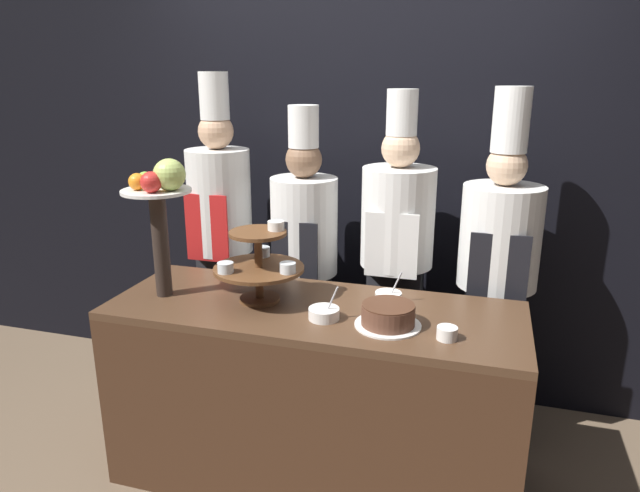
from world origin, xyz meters
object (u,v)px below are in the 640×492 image
Objects in this scene: fruit_pedestal at (161,199)px; serving_bowl_far at (388,297)px; tiered_stand at (259,262)px; serving_bowl_near at (324,313)px; chef_center_right at (396,252)px; cake_round at (388,316)px; chef_center_left at (304,252)px; cup_white at (447,333)px; chef_left at (221,229)px; chef_right at (497,265)px.

fruit_pedestal is 4.31× the size of serving_bowl_far.
tiered_stand is 0.38m from serving_bowl_near.
chef_center_right is at bearing 48.82° from tiered_stand.
tiered_stand is 0.62m from cake_round.
fruit_pedestal is 1.11m from cake_round.
chef_center_right is at bearing 0.01° from chef_center_left.
serving_bowl_near reaches higher than cake_round.
chef_center_left is (0.45, 0.65, -0.40)m from fruit_pedestal.
fruit_pedestal reaches higher than cup_white.
serving_bowl_far is (0.22, 0.26, -0.00)m from serving_bowl_near.
cake_round is 0.15× the size of chef_center_right.
serving_bowl_far is at bearing 49.42° from serving_bowl_near.
chef_center_left is 0.95× the size of chef_center_right.
fruit_pedestal is 0.34× the size of chef_left.
fruit_pedestal is at bearing 176.28° from serving_bowl_near.
tiered_stand is at bearing -51.01° from chef_left.
chef_right reaches higher than chef_center_left.
chef_center_left is at bearing -179.99° from chef_center_right.
cup_white is at bearing -13.15° from cake_round.
fruit_pedestal reaches higher than cake_round.
serving_bowl_near is at bearing -3.72° from fruit_pedestal.
serving_bowl_far is at bearing -23.20° from chef_left.
chef_center_right is (-0.32, 0.75, 0.08)m from cup_white.
chef_center_left is 1.00m from chef_right.
serving_bowl_far is at bearing 132.20° from cup_white.
chef_left is at bearing -180.00° from chef_right.
chef_center_right is (0.50, 0.00, 0.05)m from chef_center_left.
chef_center_right reaches higher than cup_white.
cake_round is 0.27m from serving_bowl_near.
serving_bowl_far is 0.64m from chef_right.
chef_right is at bearing -0.00° from chef_center_right.
cake_round is 0.26m from serving_bowl_far.
tiered_stand is 0.60m from chef_center_left.
chef_left reaches higher than tiered_stand.
cake_round is 1.84× the size of serving_bowl_far.
chef_left is 1.10× the size of chef_center_left.
cake_round is at bearing -80.42° from serving_bowl_far.
fruit_pedestal is 1.63m from chef_right.
cake_round is 0.16× the size of chef_center_left.
serving_bowl_near is 0.08× the size of chef_center_right.
chef_left is at bearing 147.04° from cake_round.
chef_left is 0.50m from chef_center_left.
fruit_pedestal reaches higher than serving_bowl_near.
chef_center_left reaches higher than cake_round.
serving_bowl_near is 0.09× the size of chef_center_left.
chef_center_right reaches higher than serving_bowl_far.
fruit_pedestal is 0.87m from serving_bowl_near.
fruit_pedestal is at bearing -85.78° from chef_left.
chef_right is (1.50, 0.00, -0.07)m from chef_left.
serving_bowl_near is 1.02× the size of serving_bowl_far.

